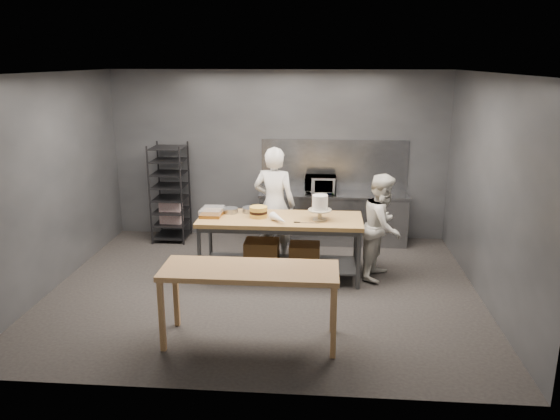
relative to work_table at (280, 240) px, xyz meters
name	(u,v)px	position (x,y,z in m)	size (l,w,h in m)	color
ground	(264,289)	(-0.19, -0.51, -0.57)	(6.00, 6.00, 0.00)	black
back_wall	(279,155)	(-0.19, 1.99, 0.93)	(6.00, 0.04, 3.00)	#4C4F54
work_table	(280,240)	(0.00, 0.00, 0.00)	(2.40, 0.90, 0.92)	olive
near_counter	(250,275)	(-0.18, -1.98, 0.24)	(2.00, 0.70, 0.90)	olive
back_counter	(333,218)	(0.81, 1.67, -0.12)	(2.60, 0.60, 0.90)	slate
splashback_panel	(334,165)	(0.81, 1.97, 0.78)	(2.60, 0.02, 0.90)	slate
speed_rack	(170,193)	(-2.10, 1.59, 0.28)	(0.61, 0.66, 1.75)	black
chef_behind	(274,204)	(-0.15, 0.71, 0.36)	(0.68, 0.45, 1.86)	white
chef_right	(383,226)	(1.51, 0.11, 0.22)	(0.77, 0.60, 1.58)	silver
microwave	(320,185)	(0.58, 1.67, 0.48)	(0.54, 0.37, 0.30)	black
frosted_cake_stand	(320,205)	(0.58, -0.07, 0.57)	(0.34, 0.34, 0.37)	#BDB397
layer_cake	(258,212)	(-0.32, 0.00, 0.43)	(0.26, 0.26, 0.16)	gold
cake_pans	(243,210)	(-0.59, 0.23, 0.39)	(0.57, 0.32, 0.07)	gray
piping_bag	(279,219)	(0.01, -0.27, 0.41)	(0.12, 0.12, 0.38)	white
offset_spatula	(303,223)	(0.35, -0.24, 0.35)	(0.36, 0.02, 0.02)	slate
pastry_clamshells	(212,212)	(-1.02, 0.04, 0.40)	(0.32, 0.42, 0.11)	#96611E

